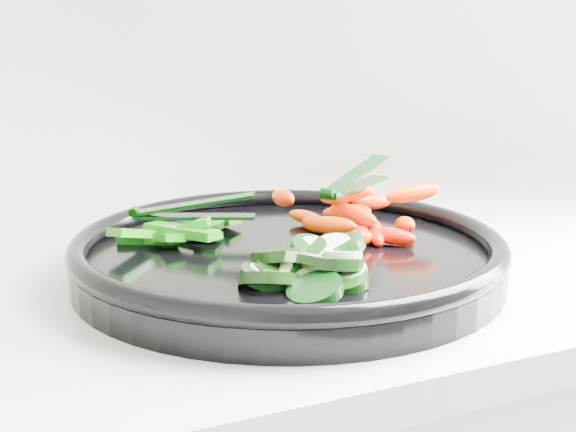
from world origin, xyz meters
name	(u,v)px	position (x,y,z in m)	size (l,w,h in m)	color
veggie_tray	(288,255)	(-0.70, 1.61, 0.95)	(0.46, 0.46, 0.04)	black
cucumber_pile	(302,266)	(-0.72, 1.54, 0.96)	(0.13, 0.14, 0.04)	black
carrot_pile	(354,215)	(-0.62, 1.63, 0.97)	(0.16, 0.14, 0.05)	#FF1100
pepper_pile	(179,232)	(-0.78, 1.68, 0.96)	(0.14, 0.12, 0.04)	#166609
tong_carrot	(354,181)	(-0.62, 1.64, 1.00)	(0.10, 0.08, 0.02)	black
tong_pepper	(190,210)	(-0.76, 1.69, 0.98)	(0.11, 0.06, 0.02)	black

